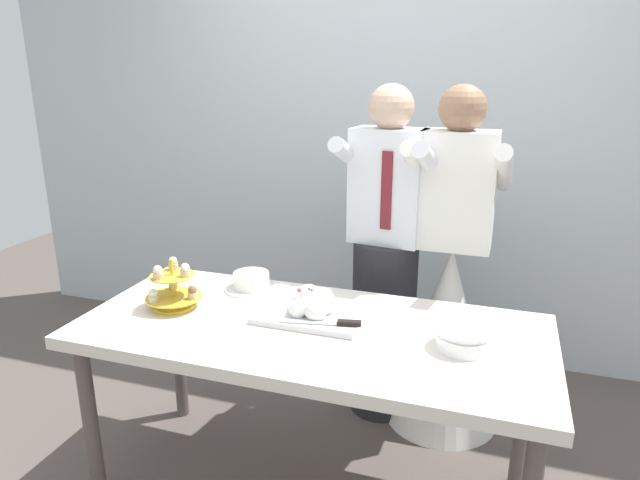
% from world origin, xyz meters
% --- Properties ---
extents(rear_wall, '(5.20, 0.10, 2.90)m').
position_xyz_m(rear_wall, '(0.00, 1.46, 1.45)').
color(rear_wall, silver).
rests_on(rear_wall, ground_plane).
extents(dessert_table, '(1.80, 0.80, 0.78)m').
position_xyz_m(dessert_table, '(0.00, 0.00, 0.70)').
color(dessert_table, silver).
rests_on(dessert_table, ground_plane).
extents(cupcake_stand, '(0.23, 0.23, 0.21)m').
position_xyz_m(cupcake_stand, '(-0.59, -0.01, 0.85)').
color(cupcake_stand, gold).
rests_on(cupcake_stand, dessert_table).
extents(main_cake_tray, '(0.43, 0.31, 0.12)m').
position_xyz_m(main_cake_tray, '(-0.02, 0.09, 0.82)').
color(main_cake_tray, silver).
rests_on(main_cake_tray, dessert_table).
extents(plate_stack, '(0.20, 0.20, 0.08)m').
position_xyz_m(plate_stack, '(0.57, 0.00, 0.81)').
color(plate_stack, white).
rests_on(plate_stack, dessert_table).
extents(round_cake, '(0.24, 0.24, 0.08)m').
position_xyz_m(round_cake, '(-0.37, 0.27, 0.81)').
color(round_cake, white).
rests_on(round_cake, dessert_table).
extents(person_groom, '(0.51, 0.54, 1.66)m').
position_xyz_m(person_groom, '(0.14, 0.71, 0.75)').
color(person_groom, '#232328').
rests_on(person_groom, ground_plane).
extents(person_bride, '(0.56, 0.56, 1.66)m').
position_xyz_m(person_bride, '(0.46, 0.72, 0.58)').
color(person_bride, white).
rests_on(person_bride, ground_plane).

